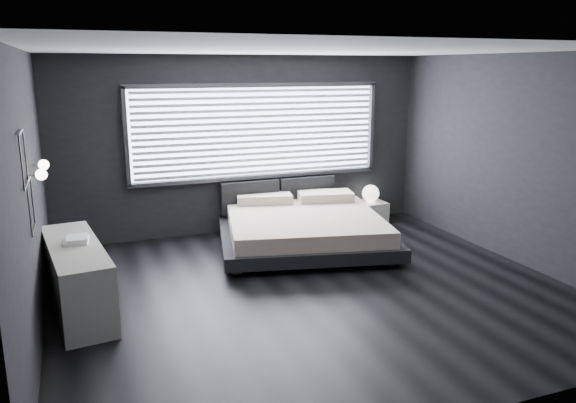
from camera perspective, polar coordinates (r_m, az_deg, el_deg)
name	(u,v)px	position (r m, az deg, el deg)	size (l,w,h in m)	color
room	(314,176)	(6.47, 2.70, 2.65)	(6.04, 6.00, 2.80)	black
window	(258,132)	(9.01, -3.04, 7.09)	(4.14, 0.09, 1.52)	white
headboard	(279,194)	(9.23, -0.93, 0.72)	(1.96, 0.16, 0.52)	black
sconce_near	(41,175)	(5.97, -23.80, 2.52)	(0.18, 0.11, 0.11)	silver
sconce_far	(43,165)	(6.56, -23.60, 3.44)	(0.18, 0.11, 0.11)	silver
wall_art_upper	(23,159)	(5.34, -25.29, 3.93)	(0.01, 0.48, 0.48)	#47474C
wall_art_lower	(31,205)	(5.67, -24.65, -0.37)	(0.01, 0.48, 0.48)	#47474C
bed	(304,227)	(8.36, 1.60, -2.60)	(2.90, 2.82, 0.64)	black
nightstand	(368,211)	(9.86, 8.12, -0.99)	(0.58, 0.48, 0.34)	silver
orb_lamp	(371,193)	(9.81, 8.39, 0.83)	(0.29, 0.29, 0.29)	white
dresser	(77,277)	(6.62, -20.62, -7.19)	(0.75, 1.93, 0.75)	silver
book_stack	(77,240)	(6.56, -20.68, -3.64)	(0.28, 0.35, 0.07)	white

